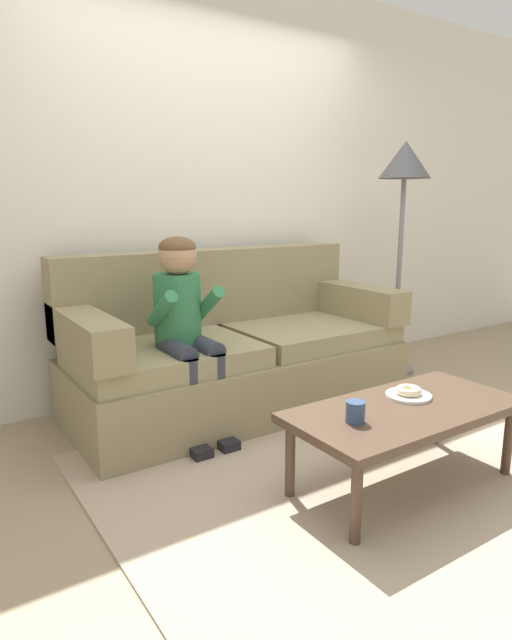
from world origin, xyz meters
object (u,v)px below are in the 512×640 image
at_px(mug, 355,412).
at_px(donut, 409,390).
at_px(couch, 235,353).
at_px(floor_lamp, 404,180).
at_px(person_child, 184,317).
at_px(coffee_table, 406,415).

bearing_deg(mug, donut, 11.01).
distance_m(couch, donut, 1.23).
distance_m(mug, floor_lamp, 2.28).
bearing_deg(floor_lamp, couch, 178.51).
height_order(person_child, floor_lamp, floor_lamp).
height_order(couch, coffee_table, couch).
bearing_deg(mug, coffee_table, 0.99).
bearing_deg(couch, person_child, -154.63).
distance_m(person_child, floor_lamp, 2.03).
height_order(couch, donut, couch).
relative_size(coffee_table, mug, 12.17).
bearing_deg(couch, floor_lamp, -1.49).
distance_m(couch, floor_lamp, 1.79).
bearing_deg(donut, floor_lamp, 44.20).
relative_size(mug, floor_lamp, 0.05).
bearing_deg(coffee_table, donut, 36.79).
height_order(coffee_table, floor_lamp, floor_lamp).
xyz_separation_m(coffee_table, mug, (-0.32, -0.01, 0.09)).
bearing_deg(floor_lamp, mug, -142.31).
xyz_separation_m(donut, mug, (-0.42, -0.08, 0.01)).
height_order(person_child, mug, person_child).
height_order(couch, person_child, person_child).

